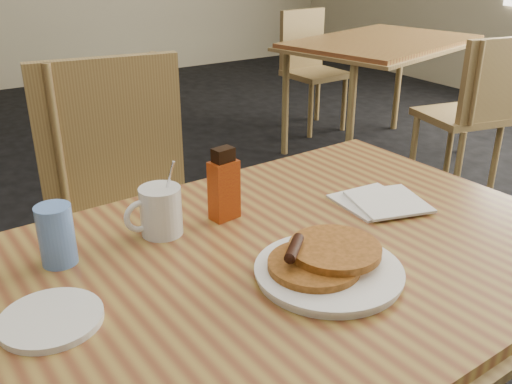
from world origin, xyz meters
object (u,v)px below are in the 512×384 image
at_px(main_table, 278,273).
at_px(coffee_mug, 160,210).
at_px(chair_main_far, 127,193).
at_px(chair_neighbor_far, 309,59).
at_px(neighbor_table, 382,46).
at_px(pancake_plate, 327,266).
at_px(chair_neighbor_near, 475,103).
at_px(syrup_bottle, 224,186).
at_px(blue_tumbler, 56,235).

xyz_separation_m(main_table, coffee_mug, (-0.16, 0.21, 0.09)).
xyz_separation_m(chair_main_far, chair_neighbor_far, (2.09, 1.78, -0.09)).
bearing_deg(neighbor_table, pancake_plate, -136.46).
bearing_deg(pancake_plate, chair_main_far, 93.85).
relative_size(neighbor_table, chair_neighbor_far, 1.62).
height_order(main_table, pancake_plate, pancake_plate).
xyz_separation_m(chair_neighbor_far, chair_neighbor_near, (-0.02, -1.48, 0.01)).
height_order(chair_neighbor_far, chair_neighbor_near, chair_neighbor_near).
bearing_deg(pancake_plate, neighbor_table, 43.54).
xyz_separation_m(neighbor_table, syrup_bottle, (-2.07, -1.62, 0.12)).
relative_size(coffee_mug, blue_tumbler, 1.37).
distance_m(chair_main_far, chair_neighbor_near, 2.09).
bearing_deg(coffee_mug, neighbor_table, 28.21).
relative_size(chair_main_far, syrup_bottle, 6.08).
bearing_deg(coffee_mug, chair_neighbor_near, 13.72).
height_order(chair_main_far, coffee_mug, chair_main_far).
bearing_deg(neighbor_table, chair_neighbor_far, 89.89).
relative_size(chair_neighbor_far, coffee_mug, 5.23).
distance_m(chair_neighbor_near, blue_tumbler, 2.58).
xyz_separation_m(main_table, neighbor_table, (2.06, 1.82, -0.00)).
distance_m(chair_main_far, coffee_mug, 0.62).
xyz_separation_m(chair_neighbor_far, blue_tumbler, (-2.43, -2.35, 0.30)).
bearing_deg(neighbor_table, chair_neighbor_near, -91.58).
bearing_deg(main_table, neighbor_table, 41.42).
xyz_separation_m(main_table, chair_main_far, (-0.03, 0.78, -0.11)).
relative_size(main_table, neighbor_table, 0.98).
distance_m(chair_neighbor_far, coffee_mug, 3.25).
height_order(chair_neighbor_near, coffee_mug, coffee_mug).
bearing_deg(chair_main_far, blue_tumbler, -111.88).
bearing_deg(blue_tumbler, pancake_plate, -37.99).
relative_size(main_table, chair_neighbor_near, 1.55).
distance_m(chair_neighbor_far, syrup_bottle, 3.15).
relative_size(chair_neighbor_near, pancake_plate, 3.17).
bearing_deg(chair_main_far, chair_neighbor_near, 17.23).
distance_m(neighbor_table, coffee_mug, 2.74).
relative_size(pancake_plate, blue_tumbler, 2.30).
height_order(coffee_mug, syrup_bottle, syrup_bottle).
bearing_deg(pancake_plate, main_table, 107.30).
bearing_deg(main_table, chair_neighbor_far, 51.09).
bearing_deg(chair_neighbor_near, main_table, -140.06).
relative_size(chair_main_far, coffee_mug, 6.12).
distance_m(main_table, neighbor_table, 2.75).
relative_size(chair_main_far, pancake_plate, 3.65).
height_order(pancake_plate, blue_tumbler, blue_tumbler).
distance_m(neighbor_table, chair_main_far, 2.34).
xyz_separation_m(chair_neighbor_near, coffee_mug, (-2.20, -0.87, 0.29)).
bearing_deg(coffee_mug, pancake_plate, -66.96).
xyz_separation_m(chair_neighbor_far, pancake_plate, (-2.03, -2.67, 0.26)).
bearing_deg(chair_neighbor_far, pancake_plate, -129.55).
bearing_deg(syrup_bottle, chair_main_far, 83.26).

